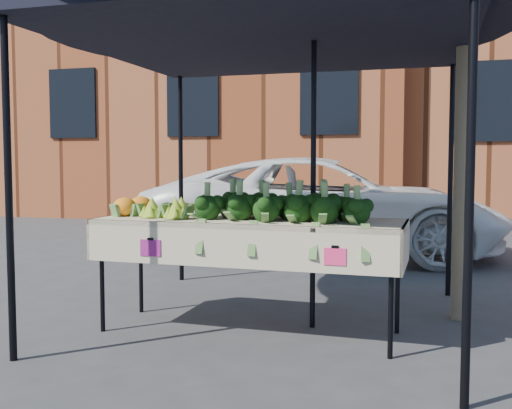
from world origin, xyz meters
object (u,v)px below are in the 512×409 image
at_px(table, 249,276).
at_px(canopy, 273,159).
at_px(vehicle, 325,78).
at_px(street_tree, 465,67).

bearing_deg(table, canopy, 73.91).
distance_m(canopy, vehicle, 3.86).
bearing_deg(canopy, street_tree, 18.69).
height_order(canopy, vehicle, vehicle).
bearing_deg(vehicle, table, 173.99).
bearing_deg(vehicle, canopy, 175.74).
relative_size(canopy, street_tree, 0.74).
bearing_deg(street_tree, table, -151.64).
distance_m(canopy, street_tree, 1.77).
xyz_separation_m(canopy, street_tree, (1.52, 0.51, 0.77)).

